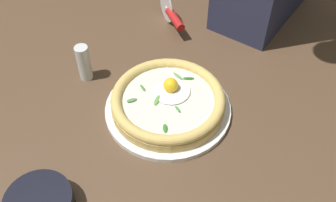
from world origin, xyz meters
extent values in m
cube|color=brown|center=(0.00, 0.00, -0.01)|extent=(2.40, 2.40, 0.03)
cylinder|color=white|center=(0.03, -0.01, 0.01)|extent=(0.28, 0.28, 0.01)
cylinder|color=tan|center=(0.03, -0.01, 0.02)|extent=(0.25, 0.25, 0.02)
torus|color=#D6B560|center=(0.03, -0.01, 0.04)|extent=(0.25, 0.25, 0.02)
cylinder|color=silver|center=(0.03, -0.01, 0.04)|extent=(0.21, 0.21, 0.00)
ellipsoid|color=white|center=(0.06, 0.00, 0.04)|extent=(0.08, 0.08, 0.01)
sphere|color=yellow|center=(0.06, 0.01, 0.05)|extent=(0.03, 0.03, 0.03)
ellipsoid|color=#4D974E|center=(0.03, -0.04, 0.04)|extent=(0.01, 0.02, 0.01)
ellipsoid|color=#4F8749|center=(-0.02, 0.05, 0.04)|extent=(0.03, 0.02, 0.01)
ellipsoid|color=#457936|center=(0.02, 0.06, 0.04)|extent=(0.01, 0.02, 0.00)
ellipsoid|color=#5D8C4E|center=(0.10, 0.02, 0.04)|extent=(0.01, 0.03, 0.01)
ellipsoid|color=#33722D|center=(-0.03, -0.06, 0.04)|extent=(0.02, 0.02, 0.01)
ellipsoid|color=#286427|center=(0.11, 0.00, 0.04)|extent=(0.02, 0.02, 0.00)
ellipsoid|color=#56953D|center=(0.01, 0.01, 0.04)|extent=(0.03, 0.02, 0.01)
cylinder|color=silver|center=(0.28, 0.23, 0.04)|extent=(0.04, 0.08, 0.09)
cylinder|color=silver|center=(0.28, 0.22, 0.04)|extent=(0.02, 0.02, 0.01)
cylinder|color=red|center=(0.26, 0.17, 0.04)|extent=(0.06, 0.09, 0.02)
cylinder|color=silver|center=(0.38, 0.08, 0.06)|extent=(0.07, 0.07, 0.12)
cylinder|color=white|center=(0.38, 0.08, 0.03)|extent=(0.06, 0.06, 0.05)
cylinder|color=silver|center=(-0.02, 0.21, 0.05)|extent=(0.03, 0.03, 0.09)
camera|label=1|loc=(-0.39, -0.40, 0.67)|focal=41.73mm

